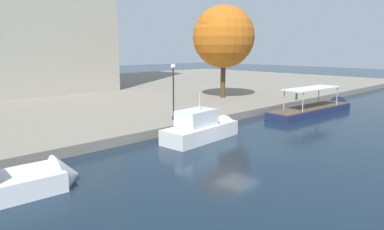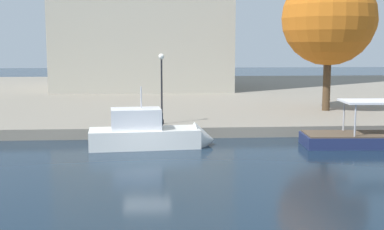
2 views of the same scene
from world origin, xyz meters
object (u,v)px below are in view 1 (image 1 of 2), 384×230
at_px(motor_yacht_1, 205,130).
at_px(tree_2, 224,36).
at_px(mooring_bollard_0, 297,96).
at_px(lamp_post, 173,85).
at_px(tour_boat_2, 316,110).

height_order(motor_yacht_1, tree_2, tree_2).
bearing_deg(tree_2, motor_yacht_1, -142.94).
relative_size(motor_yacht_1, mooring_bollard_0, 9.39).
xyz_separation_m(mooring_bollard_0, lamp_post, (-18.60, 1.12, 2.55)).
xyz_separation_m(tour_boat_2, tree_2, (-1.96, 11.59, 8.05)).
xyz_separation_m(tour_boat_2, lamp_post, (-15.67, 5.16, 3.40)).
distance_m(motor_yacht_1, lamp_post, 5.38).
bearing_deg(motor_yacht_1, tour_boat_2, -7.90).
height_order(tour_boat_2, mooring_bollard_0, tour_boat_2).
distance_m(motor_yacht_1, mooring_bollard_0, 19.48).
height_order(tour_boat_2, tree_2, tree_2).
height_order(mooring_bollard_0, tree_2, tree_2).
height_order(tour_boat_2, lamp_post, lamp_post).
bearing_deg(motor_yacht_1, tree_2, 31.92).
bearing_deg(lamp_post, mooring_bollard_0, -3.44).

